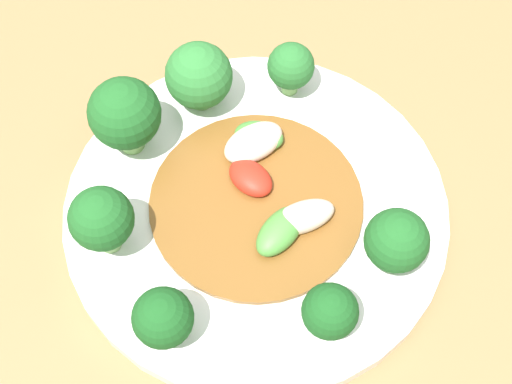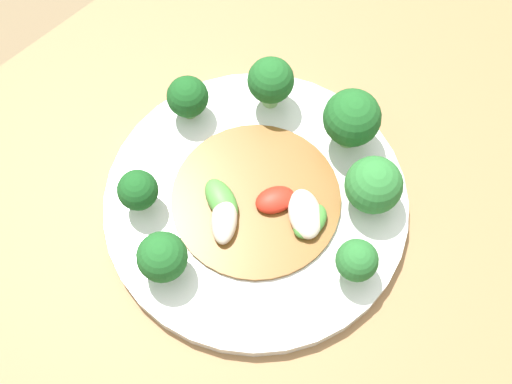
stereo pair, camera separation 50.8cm
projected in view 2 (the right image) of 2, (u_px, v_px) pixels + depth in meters
ground_plane at (283, 367)px, 1.41m from camera, size 8.00×8.00×0.00m
table at (292, 317)px, 1.07m from camera, size 1.05×0.75×0.75m
plate at (256, 204)px, 0.73m from camera, size 0.31×0.31×0.02m
broccoli_north at (188, 97)px, 0.73m from camera, size 0.04×0.04×0.05m
broccoli_east at (352, 118)px, 0.71m from camera, size 0.06×0.06×0.07m
broccoli_northwest at (138, 191)px, 0.69m from camera, size 0.04×0.04×0.05m
broccoli_southeast at (374, 185)px, 0.69m from camera, size 0.06×0.06×0.06m
broccoli_west at (162, 257)px, 0.66m from camera, size 0.05×0.05×0.06m
broccoli_northeast at (271, 81)px, 0.73m from camera, size 0.05×0.05×0.07m
broccoli_south at (357, 261)px, 0.66m from camera, size 0.04×0.04×0.05m
stirfry_center at (261, 205)px, 0.71m from camera, size 0.17×0.17×0.02m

